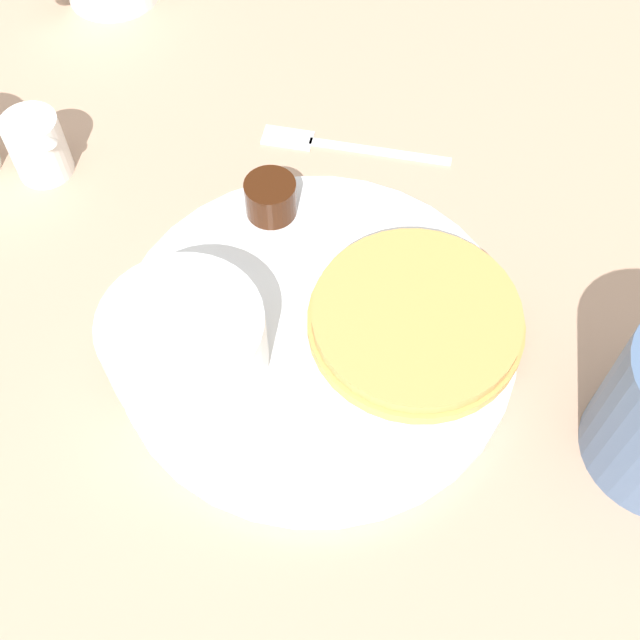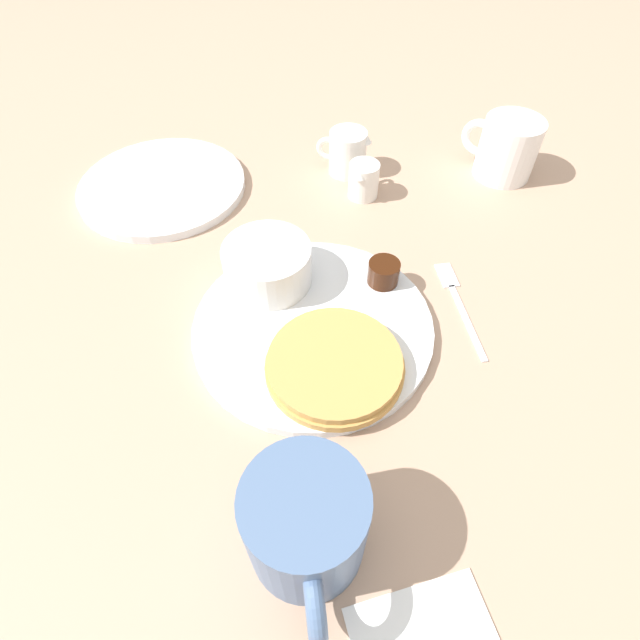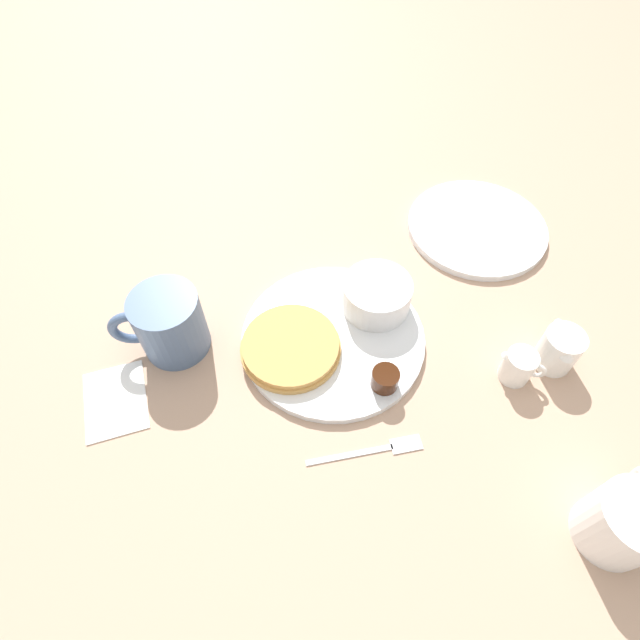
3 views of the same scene
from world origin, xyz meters
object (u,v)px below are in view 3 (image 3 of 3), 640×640
Objects in this scene: bowl at (377,294)px; second_mug at (624,522)px; coffee_mug at (168,324)px; creamer_pitcher_far at (559,349)px; fork at (380,449)px; creamer_pitcher_near at (519,366)px; plate at (333,338)px.

bowl is 0.40m from second_mug.
creamer_pitcher_far is (0.08, 0.53, -0.02)m from coffee_mug.
creamer_pitcher_far is at bearing 111.47° from fork.
fork is at bearing -8.01° from bowl.
coffee_mug is at bearing -121.58° from second_mug.
creamer_pitcher_near is at bearing 77.63° from coffee_mug.
coffee_mug is 0.33m from fork.
fork is (0.10, -0.26, -0.03)m from creamer_pitcher_far.
plate is at bearing -136.32° from second_mug.
bowl is 1.00× the size of second_mug.
creamer_pitcher_far is at bearing 63.66° from bowl.
second_mug is (0.29, 0.28, 0.04)m from plate.
fork is (0.19, 0.26, -0.05)m from coffee_mug.
creamer_pitcher_near is (0.13, 0.17, -0.01)m from bowl.
plate is 0.09m from bowl.
coffee_mug is 0.59m from second_mug.
second_mug reaches higher than fork.
fork is 1.46× the size of second_mug.
second_mug reaches higher than creamer_pitcher_near.
coffee_mug reaches higher than second_mug.
creamer_pitcher_near is 0.06m from creamer_pitcher_far.
coffee_mug is at bearing -99.16° from creamer_pitcher_far.
second_mug is (0.12, 0.24, 0.04)m from fork.
creamer_pitcher_near is (0.10, 0.47, -0.02)m from coffee_mug.
fork is (0.22, -0.03, -0.04)m from bowl.
plate is 0.31m from creamer_pitcher_far.
creamer_pitcher_far reaches higher than plate.
creamer_pitcher_far is (0.07, 0.30, 0.03)m from plate.
coffee_mug reaches higher than plate.
creamer_pitcher_far is at bearing 80.84° from coffee_mug.
bowl is (-0.05, 0.07, 0.03)m from plate.
creamer_pitcher_near is 0.22m from fork.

